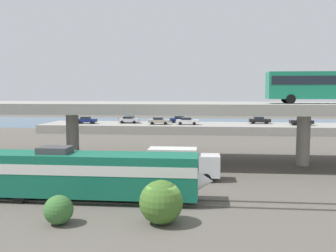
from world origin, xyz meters
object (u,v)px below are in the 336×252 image
service_truck_west (182,163)px  parked_car_3 (180,119)px  parked_car_0 (302,121)px  parked_car_1 (129,119)px  parked_car_6 (187,121)px  transit_bus_on_overpass (324,84)px  parked_car_5 (129,120)px  train_locomotive (101,173)px  parked_car_2 (260,120)px  parked_car_7 (159,121)px  parked_car_4 (86,120)px

service_truck_west → parked_car_3: (-3.21, 46.03, 0.82)m
parked_car_0 → parked_car_3: bearing=-8.0°
parked_car_1 → parked_car_6: size_ratio=0.93×
parked_car_1 → service_truck_west: bearing=107.7°
transit_bus_on_overpass → parked_car_5: transit_bus_on_overpass is taller
parked_car_0 → parked_car_1: bearing=-5.5°
parked_car_3 → train_locomotive: bearing=-92.7°
parked_car_0 → parked_car_2: bearing=-20.0°
service_truck_west → parked_car_6: parked_car_6 is taller
parked_car_0 → parked_car_3: 25.23m
transit_bus_on_overpass → parked_car_3: size_ratio=2.62×
parked_car_2 → parked_car_6: same height
parked_car_7 → service_truck_west: bearing=-80.0°
service_truck_west → parked_car_1: (-14.69, 46.03, 0.82)m
service_truck_west → train_locomotive: bearing=-127.0°
parked_car_1 → parked_car_4: (-8.35, -4.01, -0.00)m
parked_car_1 → parked_car_6: same height
service_truck_west → parked_car_0: 47.80m
parked_car_4 → parked_car_6: (21.59, -0.54, 0.00)m
parked_car_2 → train_locomotive: bearing=-110.2°
service_truck_west → parked_car_6: size_ratio=1.48×
service_truck_west → parked_car_7: (-7.29, 41.34, 0.82)m
parked_car_5 → train_locomotive: bearing=-80.7°
service_truck_west → parked_car_0: bearing=62.9°
transit_bus_on_overpass → parked_car_0: size_ratio=2.63×
transit_bus_on_overpass → parked_car_2: 39.64m
parked_car_3 → parked_car_5: bearing=-167.9°
train_locomotive → service_truck_west: (5.75, 7.62, -0.55)m
train_locomotive → service_truck_west: train_locomotive is taller
service_truck_west → parked_car_1: 48.32m
parked_car_1 → parked_car_7: bearing=147.6°
parked_car_1 → parked_car_5: same height
train_locomotive → parked_car_6: train_locomotive is taller
parked_car_3 → parked_car_6: bearing=-68.8°
parked_car_1 → parked_car_7: size_ratio=0.97×
parked_car_6 → parked_car_7: size_ratio=1.04×
parked_car_0 → parked_car_2: 8.51m
transit_bus_on_overpass → service_truck_west: (-14.89, -6.40, -7.58)m
parked_car_6 → parked_car_1: bearing=161.1°
train_locomotive → transit_bus_on_overpass: (20.64, 14.02, 7.03)m
parked_car_7 → parked_car_2: bearing=11.0°
parked_car_2 → parked_car_6: bearing=-165.4°
parked_car_1 → parked_car_4: same height
parked_car_2 → parked_car_7: 21.48m
service_truck_west → transit_bus_on_overpass: bearing=23.3°
transit_bus_on_overpass → parked_car_7: bearing=122.4°
parked_car_0 → parked_car_2: (-7.99, 2.91, -0.00)m
service_truck_west → parked_car_0: parked_car_0 is taller
parked_car_3 → parked_car_4: (-19.83, -4.01, -0.00)m
transit_bus_on_overpass → service_truck_west: size_ratio=1.76×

